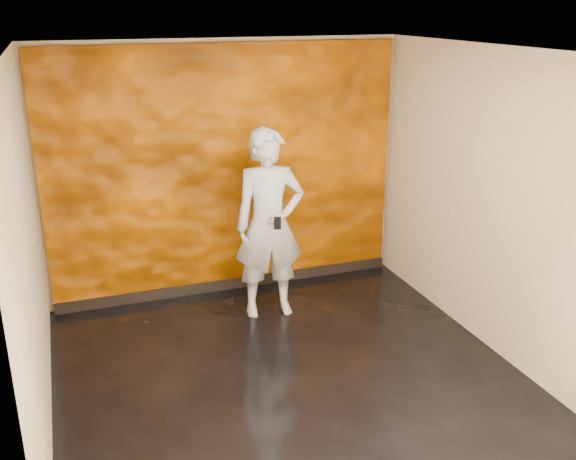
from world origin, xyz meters
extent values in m
cube|color=black|center=(0.00, 0.00, -0.01)|extent=(4.00, 4.00, 0.01)
cube|color=#C5B896|center=(0.00, 2.00, 1.40)|extent=(4.00, 0.02, 2.80)
cube|color=#C5B896|center=(0.00, -2.00, 1.40)|extent=(4.00, 0.02, 2.80)
cube|color=#C5B896|center=(-2.00, 0.00, 1.40)|extent=(0.02, 4.00, 2.80)
cube|color=#C5B896|center=(2.00, 0.00, 1.40)|extent=(0.02, 4.00, 2.80)
cube|color=white|center=(0.00, 0.00, 2.80)|extent=(4.00, 4.00, 0.01)
cube|color=orange|center=(0.00, 1.96, 1.38)|extent=(3.90, 0.06, 2.75)
cube|color=black|center=(0.00, 1.92, 0.06)|extent=(3.90, 0.04, 0.12)
imported|color=#ACB3BC|center=(0.24, 1.21, 0.99)|extent=(0.77, 0.54, 1.98)
cube|color=black|center=(0.24, 0.95, 1.09)|extent=(0.07, 0.03, 0.13)
camera|label=1|loc=(-1.68, -4.70, 3.15)|focal=40.00mm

